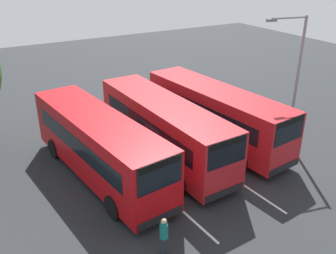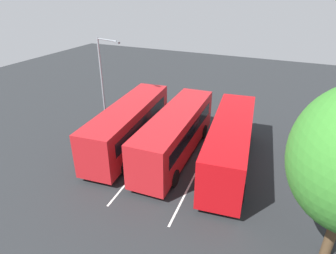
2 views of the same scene
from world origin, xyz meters
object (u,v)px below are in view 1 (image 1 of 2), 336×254
object	(u,v)px
bus_far_left	(99,145)
street_lamp	(295,73)
pedestrian	(164,234)
bus_center_right	(216,113)
bus_center_left	(164,127)

from	to	relation	value
bus_far_left	street_lamp	world-z (taller)	street_lamp
pedestrian	bus_center_right	bearing A→B (deg)	-95.87
street_lamp	pedestrian	bearing A→B (deg)	35.61
bus_center_left	pedestrian	size ratio (longest dim) A/B	6.30
bus_far_left	pedestrian	xyz separation A→B (m)	(6.45, 0.05, -0.86)
bus_far_left	bus_center_left	xyz separation A→B (m)	(-0.15, 3.80, 0.00)
bus_far_left	bus_center_right	xyz separation A→B (m)	(-0.35, 7.49, 0.00)
bus_far_left	street_lamp	size ratio (longest dim) A/B	1.42
bus_center_left	street_lamp	size ratio (longest dim) A/B	1.40
bus_far_left	pedestrian	world-z (taller)	bus_far_left
bus_center_right	bus_far_left	bearing A→B (deg)	-93.04
bus_center_right	street_lamp	world-z (taller)	street_lamp
bus_center_left	bus_center_right	bearing A→B (deg)	90.78
bus_far_left	bus_center_right	bearing A→B (deg)	85.89
bus_center_left	street_lamp	bearing A→B (deg)	71.66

